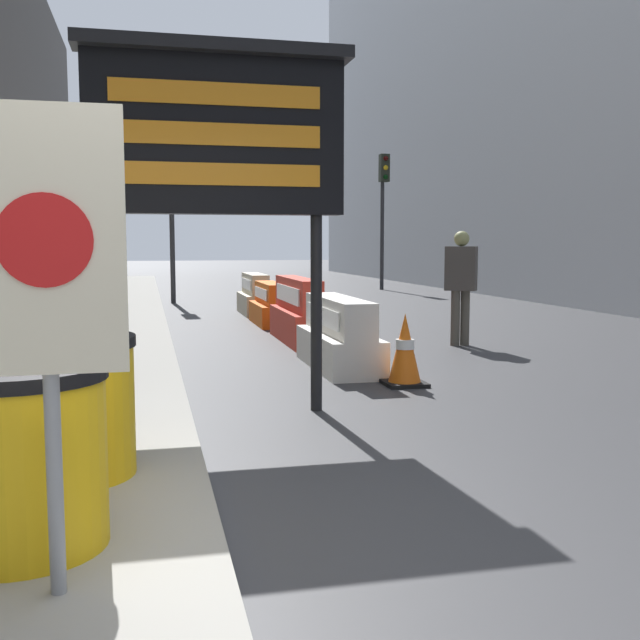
# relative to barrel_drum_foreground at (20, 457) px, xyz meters

# --- Properties ---
(ground_plane) EXTENTS (120.00, 120.00, 0.00)m
(ground_plane) POSITION_rel_barrel_drum_foreground_xyz_m (0.87, -0.31, -0.54)
(ground_plane) COLOR #38383A
(barrel_drum_foreground) EXTENTS (0.76, 0.76, 0.80)m
(barrel_drum_foreground) POSITION_rel_barrel_drum_foreground_xyz_m (0.00, 0.00, 0.00)
(barrel_drum_foreground) COLOR yellow
(barrel_drum_foreground) RESTS_ON sidewalk_left
(barrel_drum_middle) EXTENTS (0.76, 0.76, 0.80)m
(barrel_drum_middle) POSITION_rel_barrel_drum_foreground_xyz_m (0.10, 1.02, 0.00)
(barrel_drum_middle) COLOR yellow
(barrel_drum_middle) RESTS_ON sidewalk_left
(warning_sign) EXTENTS (0.57, 0.08, 1.82)m
(warning_sign) POSITION_rel_barrel_drum_foreground_xyz_m (0.20, -0.51, 0.82)
(warning_sign) COLOR gray
(warning_sign) RESTS_ON sidewalk_left
(message_board) EXTENTS (2.23, 0.36, 3.07)m
(message_board) POSITION_rel_barrel_drum_foreground_xyz_m (1.14, 2.90, 1.80)
(message_board) COLOR black
(message_board) RESTS_ON ground_plane
(jersey_barrier_white) EXTENTS (0.63, 1.92, 0.83)m
(jersey_barrier_white) POSITION_rel_barrel_drum_foreground_xyz_m (2.73, 5.02, -0.17)
(jersey_barrier_white) COLOR silver
(jersey_barrier_white) RESTS_ON ground_plane
(jersey_barrier_red_striped) EXTENTS (0.50, 2.13, 0.95)m
(jersey_barrier_red_striped) POSITION_rel_barrel_drum_foreground_xyz_m (2.73, 7.43, -0.12)
(jersey_barrier_red_striped) COLOR red
(jersey_barrier_red_striped) RESTS_ON ground_plane
(jersey_barrier_orange_far) EXTENTS (0.59, 1.69, 0.75)m
(jersey_barrier_orange_far) POSITION_rel_barrel_drum_foreground_xyz_m (2.73, 9.87, -0.21)
(jersey_barrier_orange_far) COLOR orange
(jersey_barrier_orange_far) RESTS_ON ground_plane
(jersey_barrier_cream) EXTENTS (0.57, 1.68, 0.83)m
(jersey_barrier_cream) POSITION_rel_barrel_drum_foreground_xyz_m (2.73, 11.90, -0.17)
(jersey_barrier_cream) COLOR beige
(jersey_barrier_cream) RESTS_ON ground_plane
(traffic_cone_near) EXTENTS (0.42, 0.42, 0.75)m
(traffic_cone_near) POSITION_rel_barrel_drum_foreground_xyz_m (3.12, 3.82, -0.17)
(traffic_cone_near) COLOR black
(traffic_cone_near) RESTS_ON ground_plane
(traffic_light_near_curb) EXTENTS (0.28, 0.44, 3.74)m
(traffic_light_near_curb) POSITION_rel_barrel_drum_foreground_xyz_m (1.18, 15.02, 2.18)
(traffic_light_near_curb) COLOR #2D2D30
(traffic_light_near_curb) RESTS_ON ground_plane
(traffic_light_far_side) EXTENTS (0.28, 0.45, 4.17)m
(traffic_light_far_side) POSITION_rel_barrel_drum_foreground_xyz_m (7.76, 18.96, 2.48)
(traffic_light_far_side) COLOR #2D2D30
(traffic_light_far_side) RESTS_ON ground_plane
(pedestrian_worker) EXTENTS (0.50, 0.45, 1.63)m
(pedestrian_worker) POSITION_rel_barrel_drum_foreground_xyz_m (4.90, 6.50, 0.42)
(pedestrian_worker) COLOR #514C42
(pedestrian_worker) RESTS_ON ground_plane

